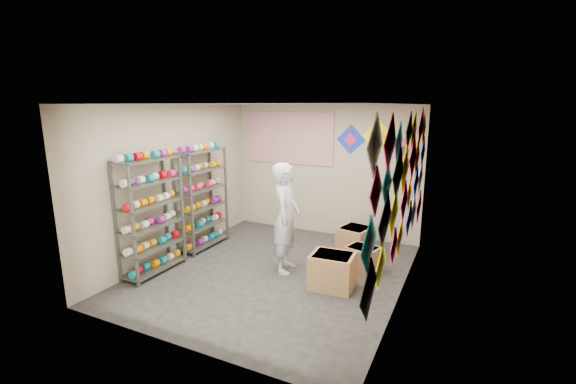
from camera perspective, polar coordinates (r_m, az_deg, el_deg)
The scene contains 12 objects.
ground at distance 6.49m, azimuth -1.98°, elevation -11.72°, with size 4.50×4.50×0.00m, color black.
room_walls at distance 6.00m, azimuth -2.10°, elevation 2.74°, with size 4.50×4.50×4.50m.
shelf_rack_front at distance 6.54m, azimuth -19.63°, elevation -3.42°, with size 0.40×1.10×1.90m, color #4C5147.
shelf_rack_back at distance 7.47m, azimuth -12.61°, elevation -1.02°, with size 0.40×1.10×1.90m, color #4C5147.
string_spools at distance 6.97m, azimuth -15.93°, elevation -1.39°, with size 0.12×2.36×0.12m.
kite_wall_display at distance 5.44m, azimuth 16.97°, elevation 1.13°, with size 0.06×4.34×2.08m.
back_wall_kites at distance 7.69m, azimuth 12.75°, elevation 7.39°, with size 1.60×0.02×0.83m.
poster at distance 8.29m, azimuth 0.17°, elevation 7.98°, with size 2.00×0.01×1.10m, color #7953B5.
shopkeeper at distance 6.24m, azimuth -0.32°, elevation -3.87°, with size 0.57×0.74×1.81m, color silver.
carton_a at distance 5.91m, azimuth 6.59°, elevation -11.54°, with size 0.63×0.53×0.53m, color #9A6F43.
carton_b at distance 6.57m, azimuth 10.96°, elevation -9.69°, with size 0.50×0.41×0.41m, color #9A6F43.
carton_c at distance 7.26m, azimuth 9.89°, elevation -7.06°, with size 0.52×0.57×0.50m, color #9A6F43.
Camera 1 is at (2.75, -5.23, 2.68)m, focal length 24.00 mm.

